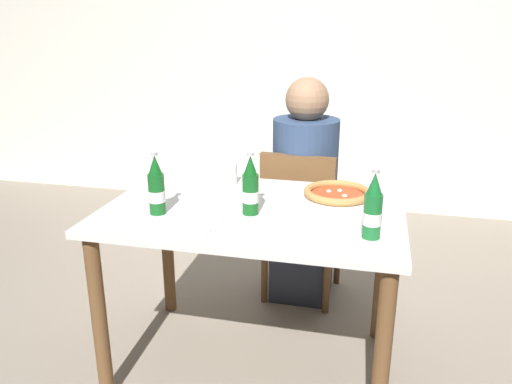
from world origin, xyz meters
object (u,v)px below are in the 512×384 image
Objects in this scene: chair_behind_table at (301,218)px; beer_bottle_right at (250,188)px; diner_seated at (304,197)px; pizza_margherita_near at (337,194)px; beer_bottle_center at (156,188)px; paper_cup at (229,174)px; napkin_with_cutlery at (220,228)px; beer_bottle_left at (373,209)px; dining_table_main at (253,233)px.

chair_behind_table is 0.78m from beer_bottle_right.
chair_behind_table is at bearing 81.09° from beer_bottle_right.
pizza_margherita_near is (0.21, -0.47, 0.19)m from diner_seated.
paper_cup is (0.17, 0.44, -0.06)m from beer_bottle_center.
diner_seated is 3.88× the size of pizza_margherita_near.
napkin_with_cutlery is 0.55m from paper_cup.
chair_behind_table reaches higher than pizza_margherita_near.
beer_bottle_center is (-0.82, 0.05, 0.00)m from beer_bottle_left.
beer_bottle_center is at bearing 176.66° from beer_bottle_left.
beer_bottle_left is (0.47, -0.20, 0.22)m from dining_table_main.
diner_seated is 0.97m from beer_bottle_center.
diner_seated is 4.89× the size of beer_bottle_right.
beer_bottle_center is 0.47m from paper_cup.
beer_bottle_right is (-0.11, -0.73, 0.27)m from diner_seated.
beer_bottle_left reaches higher than paper_cup.
beer_bottle_left is (0.36, -0.81, 0.37)m from chair_behind_table.
napkin_with_cutlery is at bearing -101.28° from diner_seated.
chair_behind_table is 4.39× the size of napkin_with_cutlery.
diner_seated is 0.52m from paper_cup.
pizza_margherita_near is 1.26× the size of beer_bottle_left.
diner_seated is 0.94m from napkin_with_cutlery.
napkin_with_cutlery is at bearing -77.27° from paper_cup.
napkin_with_cutlery is (-0.18, -0.91, 0.17)m from diner_seated.
napkin_with_cutlery is (0.29, -0.10, -0.10)m from beer_bottle_center.
beer_bottle_center reaches higher than paper_cup.
dining_table_main is 0.40m from pizza_margherita_near.
pizza_margherita_near is at bearing 38.77° from beer_bottle_right.
beer_bottle_center is at bearing 161.17° from napkin_with_cutlery.
paper_cup is at bearing -129.42° from diner_seated.
beer_bottle_left is 1.28× the size of napkin_with_cutlery.
diner_seated is (0.01, 0.05, 0.10)m from chair_behind_table.
paper_cup is at bearing 117.85° from beer_bottle_right.
chair_behind_table reaches higher than paper_cup.
chair_behind_table is 0.92m from napkin_with_cutlery.
beer_bottle_left and beer_bottle_center have the same top height.
pizza_margherita_near is 1.26× the size of beer_bottle_right.
beer_bottle_center reaches higher than pizza_margherita_near.
paper_cup reaches higher than napkin_with_cutlery.
chair_behind_table is 2.73× the size of pizza_margherita_near.
pizza_margherita_near reaches higher than dining_table_main.
chair_behind_table reaches higher than dining_table_main.
beer_bottle_right is 0.41m from paper_cup.
napkin_with_cutlery is (-0.39, -0.43, -0.02)m from pizza_margherita_near.
beer_bottle_left is at bearing -67.65° from diner_seated.
pizza_margherita_near is 0.42m from beer_bottle_left.
paper_cup is (-0.66, 0.49, -0.06)m from beer_bottle_left.
dining_table_main is 1.41× the size of chair_behind_table.
chair_behind_table is 0.96m from beer_bottle_center.
napkin_with_cutlery is at bearing -110.93° from beer_bottle_right.
napkin_with_cutlery is (-0.53, -0.05, -0.10)m from beer_bottle_left.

